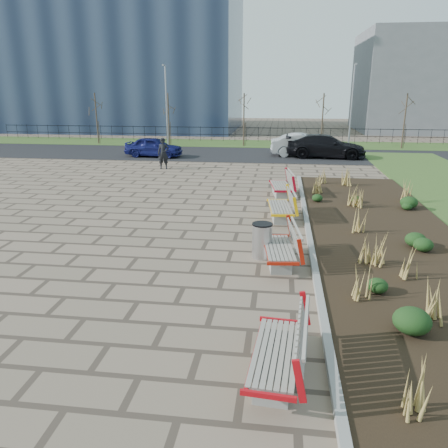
# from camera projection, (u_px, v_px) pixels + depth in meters

# --- Properties ---
(ground) EXTENTS (120.00, 120.00, 0.00)m
(ground) POSITION_uv_depth(u_px,v_px,m) (138.00, 302.00, 9.47)
(ground) COLOR #756251
(ground) RESTS_ON ground
(planting_bed) EXTENTS (4.50, 18.00, 0.10)m
(planting_bed) POSITION_uv_depth(u_px,v_px,m) (385.00, 237.00, 13.41)
(planting_bed) COLOR black
(planting_bed) RESTS_ON ground
(planting_curb) EXTENTS (0.16, 18.00, 0.15)m
(planting_curb) POSITION_uv_depth(u_px,v_px,m) (309.00, 233.00, 13.69)
(planting_curb) COLOR gray
(planting_curb) RESTS_ON ground
(grass_verge_far) EXTENTS (80.00, 5.00, 0.04)m
(grass_verge_far) POSITION_uv_depth(u_px,v_px,m) (245.00, 144.00, 35.96)
(grass_verge_far) COLOR #33511E
(grass_verge_far) RESTS_ON ground
(road) EXTENTS (80.00, 7.00, 0.02)m
(road) POSITION_uv_depth(u_px,v_px,m) (238.00, 154.00, 30.28)
(road) COLOR black
(road) RESTS_ON ground
(bench_a) EXTENTS (1.07, 2.17, 1.00)m
(bench_a) POSITION_uv_depth(u_px,v_px,m) (276.00, 349.00, 6.89)
(bench_a) COLOR red
(bench_a) RESTS_ON ground
(bench_b) EXTENTS (1.14, 2.19, 1.00)m
(bench_b) POSITION_uv_depth(u_px,v_px,m) (279.00, 246.00, 11.38)
(bench_b) COLOR #B31C0B
(bench_b) RESTS_ON ground
(bench_c) EXTENTS (1.11, 2.18, 1.00)m
(bench_c) POSITION_uv_depth(u_px,v_px,m) (280.00, 205.00, 15.30)
(bench_c) COLOR yellow
(bench_c) RESTS_ON ground
(bench_d) EXTENTS (1.17, 2.20, 1.00)m
(bench_d) POSITION_uv_depth(u_px,v_px,m) (281.00, 184.00, 18.62)
(bench_d) COLOR #B70C1F
(bench_d) RESTS_ON ground
(litter_bin) EXTENTS (0.54, 0.54, 0.95)m
(litter_bin) POSITION_uv_depth(u_px,v_px,m) (262.00, 241.00, 11.81)
(litter_bin) COLOR #B2B2B7
(litter_bin) RESTS_ON ground
(pedestrian) EXTENTS (0.69, 0.51, 1.75)m
(pedestrian) POSITION_uv_depth(u_px,v_px,m) (163.00, 153.00, 24.72)
(pedestrian) COLOR black
(pedestrian) RESTS_ON ground
(car_blue) EXTENTS (3.93, 1.89, 1.29)m
(car_blue) POSITION_uv_depth(u_px,v_px,m) (154.00, 147.00, 29.02)
(car_blue) COLOR navy
(car_blue) RESTS_ON road
(car_silver) EXTENTS (4.56, 1.73, 1.48)m
(car_silver) POSITION_uv_depth(u_px,v_px,m) (304.00, 145.00, 29.23)
(car_silver) COLOR #9B9FA3
(car_silver) RESTS_ON road
(car_black) EXTENTS (5.27, 2.37, 1.50)m
(car_black) POSITION_uv_depth(u_px,v_px,m) (325.00, 146.00, 28.64)
(car_black) COLOR black
(car_black) RESTS_ON road
(tree_a) EXTENTS (1.40, 1.40, 4.00)m
(tree_a) POSITION_uv_depth(u_px,v_px,m) (97.00, 118.00, 35.41)
(tree_a) COLOR #4C3D2D
(tree_a) RESTS_ON grass_verge_far
(tree_b) EXTENTS (1.40, 1.40, 4.00)m
(tree_b) POSITION_uv_depth(u_px,v_px,m) (169.00, 119.00, 34.67)
(tree_b) COLOR #4C3D2D
(tree_b) RESTS_ON grass_verge_far
(tree_c) EXTENTS (1.40, 1.40, 4.00)m
(tree_c) POSITION_uv_depth(u_px,v_px,m) (244.00, 120.00, 33.93)
(tree_c) COLOR #4C3D2D
(tree_c) RESTS_ON grass_verge_far
(tree_d) EXTENTS (1.40, 1.40, 4.00)m
(tree_d) POSITION_uv_depth(u_px,v_px,m) (322.00, 121.00, 33.19)
(tree_d) COLOR #4C3D2D
(tree_d) RESTS_ON grass_verge_far
(tree_e) EXTENTS (1.40, 1.40, 4.00)m
(tree_e) POSITION_uv_depth(u_px,v_px,m) (404.00, 121.00, 32.45)
(tree_e) COLOR #4C3D2D
(tree_e) RESTS_ON grass_verge_far
(lamp_west) EXTENTS (0.24, 0.60, 6.00)m
(lamp_west) POSITION_uv_depth(u_px,v_px,m) (167.00, 106.00, 33.90)
(lamp_west) COLOR gray
(lamp_west) RESTS_ON grass_verge_far
(lamp_east) EXTENTS (0.24, 0.60, 6.00)m
(lamp_east) POSITION_uv_depth(u_px,v_px,m) (351.00, 107.00, 32.17)
(lamp_east) COLOR gray
(lamp_east) RESTS_ON grass_verge_far
(railing_fence) EXTENTS (44.00, 0.10, 1.20)m
(railing_fence) POSITION_uv_depth(u_px,v_px,m) (247.00, 134.00, 37.19)
(railing_fence) COLOR black
(railing_fence) RESTS_ON grass_verge_far
(building_glass) EXTENTS (40.00, 14.00, 15.00)m
(building_glass) POSITION_uv_depth(u_px,v_px,m) (55.00, 58.00, 47.78)
(building_glass) COLOR #192338
(building_glass) RESTS_ON ground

